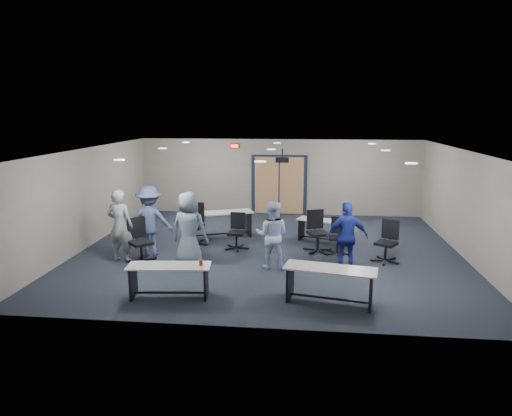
# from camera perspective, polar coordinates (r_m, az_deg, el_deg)

# --- Properties ---
(floor) EXTENTS (10.00, 10.00, 0.00)m
(floor) POSITION_cam_1_polar(r_m,az_deg,el_deg) (12.35, 1.66, -5.30)
(floor) COLOR black
(floor) RESTS_ON ground
(back_wall) EXTENTS (10.00, 0.04, 2.70)m
(back_wall) POSITION_cam_1_polar(r_m,az_deg,el_deg) (16.44, 2.92, 3.89)
(back_wall) COLOR gray
(back_wall) RESTS_ON floor
(front_wall) EXTENTS (10.00, 0.04, 2.70)m
(front_wall) POSITION_cam_1_polar(r_m,az_deg,el_deg) (7.67, -0.95, -5.67)
(front_wall) COLOR gray
(front_wall) RESTS_ON floor
(left_wall) EXTENTS (0.04, 9.00, 2.70)m
(left_wall) POSITION_cam_1_polar(r_m,az_deg,el_deg) (13.36, -20.22, 1.25)
(left_wall) COLOR gray
(left_wall) RESTS_ON floor
(right_wall) EXTENTS (0.04, 9.00, 2.70)m
(right_wall) POSITION_cam_1_polar(r_m,az_deg,el_deg) (12.66, 24.88, 0.30)
(right_wall) COLOR gray
(right_wall) RESTS_ON floor
(ceiling) EXTENTS (10.00, 9.00, 0.04)m
(ceiling) POSITION_cam_1_polar(r_m,az_deg,el_deg) (11.83, 1.74, 7.28)
(ceiling) COLOR silver
(ceiling) RESTS_ON back_wall
(double_door) EXTENTS (2.00, 0.07, 2.20)m
(double_door) POSITION_cam_1_polar(r_m,az_deg,el_deg) (16.45, 2.91, 2.84)
(double_door) COLOR black
(double_door) RESTS_ON back_wall
(exit_sign) EXTENTS (0.32, 0.07, 0.18)m
(exit_sign) POSITION_cam_1_polar(r_m,az_deg,el_deg) (16.43, -2.67, 7.75)
(exit_sign) COLOR black
(exit_sign) RESTS_ON back_wall
(ceiling_projector) EXTENTS (0.35, 0.32, 0.37)m
(ceiling_projector) POSITION_cam_1_polar(r_m,az_deg,el_deg) (12.33, 3.31, 6.08)
(ceiling_projector) COLOR black
(ceiling_projector) RESTS_ON ceiling
(ceiling_can_lights) EXTENTS (6.24, 5.74, 0.02)m
(ceiling_can_lights) POSITION_cam_1_polar(r_m,az_deg,el_deg) (12.08, 1.83, 7.24)
(ceiling_can_lights) COLOR white
(ceiling_can_lights) RESTS_ON ceiling
(table_front_left) EXTENTS (1.70, 0.72, 0.78)m
(table_front_left) POSITION_cam_1_polar(r_m,az_deg,el_deg) (9.39, -10.75, -8.25)
(table_front_left) COLOR #B7B4AD
(table_front_left) RESTS_ON floor
(table_front_right) EXTENTS (1.85, 0.92, 0.72)m
(table_front_right) POSITION_cam_1_polar(r_m,az_deg,el_deg) (9.05, 9.22, -8.77)
(table_front_right) COLOR #B7B4AD
(table_front_right) RESTS_ON floor
(table_back_left) EXTENTS (1.97, 1.29, 1.04)m
(table_back_left) POSITION_cam_1_polar(r_m,az_deg,el_deg) (13.52, -4.41, -1.49)
(table_back_left) COLOR #B7B4AD
(table_back_left) RESTS_ON floor
(table_back_right) EXTENTS (1.66, 1.00, 0.64)m
(table_back_right) POSITION_cam_1_polar(r_m,az_deg,el_deg) (13.17, 8.59, -2.35)
(table_back_right) COLOR #B7B4AD
(table_back_right) RESTS_ON floor
(chair_back_a) EXTENTS (0.81, 0.81, 1.18)m
(chair_back_a) POSITION_cam_1_polar(r_m,az_deg,el_deg) (12.78, -7.87, -2.08)
(chair_back_a) COLOR black
(chair_back_a) RESTS_ON floor
(chair_back_b) EXTENTS (0.66, 0.66, 0.98)m
(chair_back_b) POSITION_cam_1_polar(r_m,az_deg,el_deg) (12.33, -2.46, -2.96)
(chair_back_b) COLOR black
(chair_back_b) RESTS_ON floor
(chair_back_c) EXTENTS (0.89, 0.89, 1.10)m
(chair_back_c) POSITION_cam_1_polar(r_m,az_deg,el_deg) (12.18, 7.75, -2.96)
(chair_back_c) COLOR black
(chair_back_c) RESTS_ON floor
(chair_back_d) EXTENTS (0.70, 0.70, 0.97)m
(chair_back_d) POSITION_cam_1_polar(r_m,az_deg,el_deg) (12.05, 10.20, -3.53)
(chair_back_d) COLOR black
(chair_back_d) RESTS_ON floor
(chair_loose_left) EXTENTS (0.99, 0.99, 1.11)m
(chair_loose_left) POSITION_cam_1_polar(r_m,az_deg,el_deg) (11.56, -14.19, -4.02)
(chair_loose_left) COLOR black
(chair_loose_left) RESTS_ON floor
(chair_loose_right) EXTENTS (0.91, 0.91, 1.04)m
(chair_loose_right) POSITION_cam_1_polar(r_m,az_deg,el_deg) (11.72, 15.96, -4.08)
(chair_loose_right) COLOR black
(chair_loose_right) RESTS_ON floor
(person_gray) EXTENTS (0.72, 0.53, 1.83)m
(person_gray) POSITION_cam_1_polar(r_m,az_deg,el_deg) (11.71, -16.63, -2.13)
(person_gray) COLOR gray
(person_gray) RESTS_ON floor
(person_plaid) EXTENTS (0.99, 0.74, 1.83)m
(person_plaid) POSITION_cam_1_polar(r_m,az_deg,el_deg) (10.99, -8.35, -2.66)
(person_plaid) COLOR slate
(person_plaid) RESTS_ON floor
(person_lightblue) EXTENTS (0.85, 0.69, 1.63)m
(person_lightblue) POSITION_cam_1_polar(r_m,az_deg,el_deg) (10.77, 2.01, -3.40)
(person_lightblue) COLOR #BDCEFB
(person_lightblue) RESTS_ON floor
(person_navy) EXTENTS (1.02, 0.55, 1.66)m
(person_navy) POSITION_cam_1_polar(r_m,az_deg,el_deg) (10.77, 11.30, -3.56)
(person_navy) COLOR navy
(person_navy) RESTS_ON floor
(person_back) EXTENTS (1.26, 0.83, 1.83)m
(person_back) POSITION_cam_1_polar(r_m,az_deg,el_deg) (12.01, -13.15, -1.60)
(person_back) COLOR #404B73
(person_back) RESTS_ON floor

